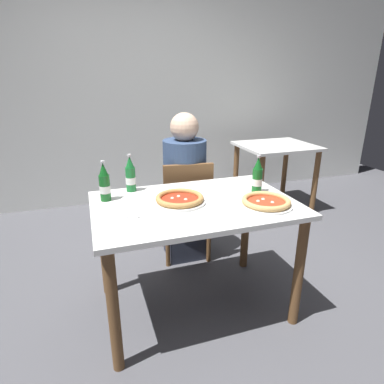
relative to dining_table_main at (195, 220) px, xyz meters
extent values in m
plane|color=#4C4C51|center=(0.00, 0.00, -0.64)|extent=(8.00, 8.00, 0.00)
cube|color=white|center=(0.00, 2.20, 0.66)|extent=(7.00, 0.10, 2.60)
cube|color=silver|center=(0.00, 0.00, 0.10)|extent=(1.20, 0.80, 0.03)
cylinder|color=brown|center=(-0.54, -0.34, -0.28)|extent=(0.06, 0.06, 0.72)
cylinder|color=brown|center=(0.54, -0.34, -0.28)|extent=(0.06, 0.06, 0.72)
cylinder|color=brown|center=(-0.54, 0.34, -0.28)|extent=(0.06, 0.06, 0.72)
cylinder|color=brown|center=(0.54, 0.34, -0.28)|extent=(0.06, 0.06, 0.72)
cube|color=brown|center=(0.14, 0.68, -0.21)|extent=(0.44, 0.44, 0.04)
cube|color=brown|center=(0.12, 0.50, 0.01)|extent=(0.38, 0.08, 0.40)
cylinder|color=brown|center=(0.33, 0.83, -0.43)|extent=(0.04, 0.04, 0.41)
cylinder|color=brown|center=(-0.01, 0.87, -0.43)|extent=(0.04, 0.04, 0.41)
cylinder|color=brown|center=(0.29, 0.49, -0.43)|extent=(0.04, 0.04, 0.41)
cylinder|color=brown|center=(-0.05, 0.53, -0.43)|extent=(0.04, 0.04, 0.41)
cube|color=#2D3342|center=(0.14, 0.66, -0.41)|extent=(0.32, 0.28, 0.45)
cylinder|color=#33476B|center=(0.14, 0.66, 0.09)|extent=(0.34, 0.34, 0.55)
sphere|color=beige|center=(0.14, 0.66, 0.46)|extent=(0.22, 0.22, 0.22)
cube|color=silver|center=(1.43, 1.36, 0.10)|extent=(0.80, 0.70, 0.03)
cylinder|color=brown|center=(1.09, 1.07, -0.28)|extent=(0.06, 0.06, 0.72)
cylinder|color=brown|center=(1.77, 1.07, -0.28)|extent=(0.06, 0.06, 0.72)
cylinder|color=brown|center=(1.09, 1.65, -0.28)|extent=(0.06, 0.06, 0.72)
cylinder|color=brown|center=(1.77, 1.65, -0.28)|extent=(0.06, 0.06, 0.72)
cylinder|color=white|center=(0.38, -0.17, 0.12)|extent=(0.31, 0.31, 0.01)
cylinder|color=#BC381E|center=(0.38, -0.17, 0.13)|extent=(0.22, 0.22, 0.01)
torus|color=tan|center=(0.38, -0.17, 0.14)|extent=(0.28, 0.28, 0.03)
sphere|color=silver|center=(0.34, -0.15, 0.13)|extent=(0.02, 0.02, 0.02)
sphere|color=silver|center=(0.41, -0.19, 0.13)|extent=(0.02, 0.02, 0.02)
sphere|color=silver|center=(0.39, -0.13, 0.13)|extent=(0.02, 0.02, 0.02)
cylinder|color=white|center=(-0.08, 0.03, 0.12)|extent=(0.31, 0.31, 0.01)
cylinder|color=#AD2D19|center=(-0.08, 0.03, 0.13)|extent=(0.22, 0.22, 0.01)
torus|color=#B78447|center=(-0.08, 0.03, 0.14)|extent=(0.29, 0.29, 0.03)
sphere|color=silver|center=(-0.12, 0.06, 0.13)|extent=(0.02, 0.02, 0.02)
sphere|color=silver|center=(-0.05, 0.01, 0.13)|extent=(0.02, 0.02, 0.02)
sphere|color=silver|center=(-0.08, 0.08, 0.13)|extent=(0.02, 0.02, 0.02)
cylinder|color=#14591E|center=(-0.50, 0.21, 0.19)|extent=(0.06, 0.06, 0.16)
cone|color=#14591E|center=(-0.50, 0.21, 0.31)|extent=(0.05, 0.05, 0.07)
cylinder|color=#B7B7BC|center=(-0.50, 0.21, 0.36)|extent=(0.03, 0.03, 0.01)
cylinder|color=white|center=(-0.50, 0.21, 0.19)|extent=(0.07, 0.07, 0.04)
cylinder|color=#196B2D|center=(-0.33, 0.33, 0.19)|extent=(0.06, 0.06, 0.16)
cone|color=#196B2D|center=(-0.33, 0.33, 0.31)|extent=(0.05, 0.05, 0.07)
cylinder|color=#B7B7BC|center=(-0.33, 0.33, 0.36)|extent=(0.03, 0.03, 0.01)
cylinder|color=white|center=(-0.33, 0.33, 0.19)|extent=(0.07, 0.07, 0.04)
cylinder|color=#14591E|center=(0.44, 0.04, 0.19)|extent=(0.06, 0.06, 0.16)
cone|color=#14591E|center=(0.44, 0.04, 0.31)|extent=(0.05, 0.05, 0.07)
cylinder|color=#B7B7BC|center=(0.44, 0.04, 0.36)|extent=(0.03, 0.03, 0.01)
cylinder|color=white|center=(0.44, 0.04, 0.19)|extent=(0.07, 0.07, 0.04)
cube|color=white|center=(-0.39, -0.02, 0.12)|extent=(0.19, 0.19, 0.00)
cube|color=silver|center=(-0.37, -0.02, 0.12)|extent=(0.05, 0.19, 0.00)
cube|color=silver|center=(-0.41, -0.02, 0.12)|extent=(0.02, 0.17, 0.00)
camera|label=1|loc=(-0.58, -1.69, 0.83)|focal=30.11mm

